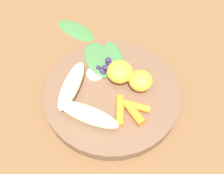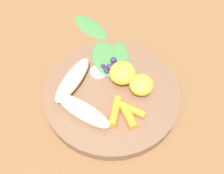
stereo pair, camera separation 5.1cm
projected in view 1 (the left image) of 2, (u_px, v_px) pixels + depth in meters
ground_plane at (112, 96)px, 0.54m from camera, size 2.40×2.40×0.00m
bowl at (112, 93)px, 0.53m from camera, size 0.28×0.28×0.02m
banana_peeled_left at (89, 115)px, 0.46m from camera, size 0.13×0.08×0.03m
banana_peeled_right at (72, 85)px, 0.50m from camera, size 0.09×0.12×0.03m
orange_segment_near at (120, 72)px, 0.52m from camera, size 0.06×0.06×0.04m
orange_segment_far at (141, 81)px, 0.51m from camera, size 0.05×0.05×0.04m
carrot_front at (120, 111)px, 0.48m from camera, size 0.06×0.06×0.02m
carrot_mid_left at (135, 114)px, 0.47m from camera, size 0.05×0.02×0.02m
carrot_mid_right at (135, 106)px, 0.49m from camera, size 0.06×0.04×0.01m
blueberry_pile at (106, 67)px, 0.54m from camera, size 0.03×0.04×0.03m
coconut_shred_patch at (94, 74)px, 0.54m from camera, size 0.04×0.04×0.00m
kale_leaf_left at (114, 61)px, 0.56m from camera, size 0.13×0.10×0.00m
kale_leaf_right at (99, 59)px, 0.56m from camera, size 0.12×0.10×0.00m
kale_leaf_stray at (76, 30)px, 0.65m from camera, size 0.13×0.07×0.01m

